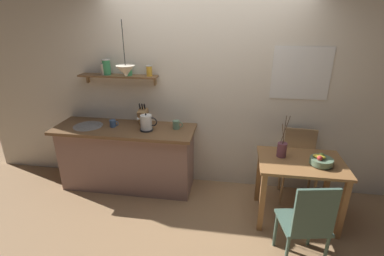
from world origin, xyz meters
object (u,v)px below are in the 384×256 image
dining_chair_near (307,222)px  electric_kettle (146,123)px  dining_chair_far (299,161)px  knife_block (144,116)px  pendant_lamp (126,71)px  fruit_bowl (321,161)px  twig_vase (282,149)px  coffee_mug_spare (176,125)px  coffee_mug_by_sink (113,123)px  dining_table (300,172)px

dining_chair_near → electric_kettle: (-1.79, 0.99, 0.48)m
dining_chair_far → knife_block: (-2.03, 0.04, 0.48)m
pendant_lamp → dining_chair_near: bearing=-25.0°
fruit_bowl → dining_chair_far: bearing=100.4°
dining_chair_near → twig_vase: bearing=101.2°
twig_vase → coffee_mug_spare: twig_vase is taller
coffee_mug_by_sink → dining_chair_far: bearing=2.7°
electric_kettle → pendant_lamp: (-0.18, -0.07, 0.66)m
twig_vase → pendant_lamp: bearing=175.7°
twig_vase → electric_kettle: (-1.63, 0.21, 0.14)m
dining_chair_near → knife_block: knife_block is taller
pendant_lamp → twig_vase: bearing=-4.3°
twig_vase → knife_block: twig_vase is taller
coffee_mug_by_sink → fruit_bowl: bearing=-9.2°
electric_kettle → dining_chair_near: bearing=-29.1°
fruit_bowl → pendant_lamp: bearing=172.8°
dining_table → coffee_mug_by_sink: coffee_mug_by_sink is taller
coffee_mug_spare → dining_chair_far: bearing=1.9°
fruit_bowl → coffee_mug_spare: bearing=164.4°
dining_chair_far → fruit_bowl: (0.09, -0.51, 0.29)m
dining_chair_near → coffee_mug_spare: coffee_mug_spare is taller
dining_chair_far → fruit_bowl: size_ratio=3.89×
dining_chair_far → twig_vase: size_ratio=1.87×
knife_block → coffee_mug_by_sink: knife_block is taller
dining_chair_near → fruit_bowl: dining_chair_near is taller
dining_chair_near → fruit_bowl: 0.74m
twig_vase → electric_kettle: twig_vase is taller
dining_chair_far → twig_vase: bearing=-128.2°
dining_chair_far → fruit_bowl: bearing=-79.6°
dining_chair_near → fruit_bowl: (0.23, 0.64, 0.30)m
dining_table → fruit_bowl: 0.27m
dining_table → electric_kettle: bearing=171.0°
coffee_mug_by_sink → knife_block: bearing=22.6°
dining_chair_near → dining_chair_far: dining_chair_near is taller
dining_chair_far → pendant_lamp: pendant_lamp is taller
dining_table → coffee_mug_by_sink: 2.35m
dining_chair_far → coffee_mug_spare: size_ratio=6.99×
twig_vase → coffee_mug_by_sink: twig_vase is taller
electric_kettle → pendant_lamp: pendant_lamp is taller
dining_chair_far → coffee_mug_by_sink: coffee_mug_by_sink is taller
dining_table → coffee_mug_by_sink: bearing=171.6°
fruit_bowl → pendant_lamp: size_ratio=0.38×
electric_kettle → knife_block: bearing=117.0°
knife_block → coffee_mug_spare: (0.46, -0.09, -0.06)m
dining_chair_far → electric_kettle: bearing=-175.2°
dining_chair_far → electric_kettle: (-1.92, -0.16, 0.47)m
dining_table → pendant_lamp: bearing=173.9°
dining_chair_far → twig_vase: twig_vase is taller
dining_chair_near → coffee_mug_spare: (-1.43, 1.10, 0.43)m
coffee_mug_by_sink → coffee_mug_spare: 0.83m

